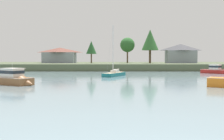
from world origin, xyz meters
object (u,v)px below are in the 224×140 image
at_px(cruiser_wood, 13,81).
at_px(cruiser_red, 217,71).
at_px(mooring_buoy_red, 121,72).
at_px(sailboat_teal, 114,75).

relative_size(cruiser_wood, cruiser_red, 1.26).
bearing_deg(cruiser_red, mooring_buoy_red, 170.32).
bearing_deg(mooring_buoy_red, sailboat_teal, -98.03).
relative_size(sailboat_teal, cruiser_red, 1.60).
relative_size(cruiser_red, mooring_buoy_red, 14.03).
bearing_deg(cruiser_wood, cruiser_red, 36.02).
xyz_separation_m(cruiser_wood, sailboat_teal, (15.23, 19.71, -0.31)).
xyz_separation_m(sailboat_teal, cruiser_red, (26.61, 10.72, 0.30)).
height_order(sailboat_teal, mooring_buoy_red, sailboat_teal).
height_order(sailboat_teal, cruiser_red, sailboat_teal).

